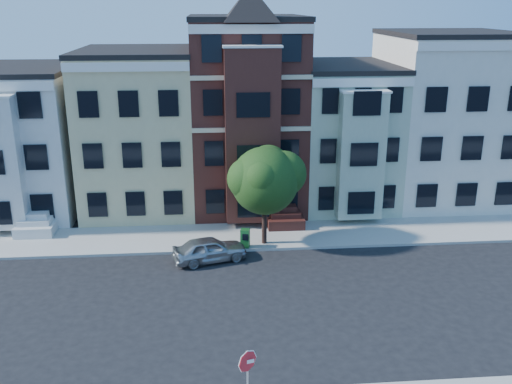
{
  "coord_description": "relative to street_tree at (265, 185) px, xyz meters",
  "views": [
    {
      "loc": [
        -2.53,
        -22.68,
        12.98
      ],
      "look_at": [
        -0.29,
        3.74,
        4.2
      ],
      "focal_mm": 40.0,
      "sensor_mm": 36.0,
      "label": 1
    }
  ],
  "objects": [
    {
      "name": "newspaper_box",
      "position": [
        -1.11,
        -0.49,
        -2.89
      ],
      "size": [
        0.57,
        0.53,
        1.05
      ],
      "primitive_type": "cube",
      "rotation": [
        0.0,
        0.0,
        -0.26
      ],
      "color": "#1A5D26",
      "rests_on": "far_sidewalk"
    },
    {
      "name": "house_brown",
      "position": [
        -0.44,
        7.71,
        2.43
      ],
      "size": [
        7.0,
        9.0,
        12.0
      ],
      "primitive_type": "cube",
      "color": "#421B15",
      "rests_on": "ground"
    },
    {
      "name": "house_white",
      "position": [
        -15.44,
        7.71,
        0.93
      ],
      "size": [
        8.0,
        9.0,
        9.0
      ],
      "primitive_type": "cube",
      "color": "silver",
      "rests_on": "ground"
    },
    {
      "name": "stop_sign",
      "position": [
        -1.94,
        -14.11,
        -2.02
      ],
      "size": [
        0.77,
        0.31,
        2.8
      ],
      "primitive_type": null,
      "rotation": [
        0.0,
        0.0,
        0.27
      ],
      "color": "#B0121B",
      "rests_on": "near_sidewalk"
    },
    {
      "name": "house_cream",
      "position": [
        13.06,
        7.71,
        1.93
      ],
      "size": [
        8.0,
        9.0,
        11.0
      ],
      "primitive_type": "cube",
      "color": "silver",
      "rests_on": "ground"
    },
    {
      "name": "far_sidewalk",
      "position": [
        -0.44,
        1.21,
        -3.49
      ],
      "size": [
        60.0,
        4.0,
        0.15
      ],
      "primitive_type": "cube",
      "color": "#9E9B93",
      "rests_on": "ground"
    },
    {
      "name": "house_green",
      "position": [
        6.06,
        7.71,
        0.93
      ],
      "size": [
        6.0,
        9.0,
        9.0
      ],
      "primitive_type": "cube",
      "color": "#A9B89D",
      "rests_on": "ground"
    },
    {
      "name": "street_tree",
      "position": [
        0.0,
        0.0,
        0.0
      ],
      "size": [
        6.28,
        6.28,
        6.84
      ],
      "primitive_type": null,
      "rotation": [
        0.0,
        0.0,
        0.07
      ],
      "color": "#294E1B",
      "rests_on": "far_sidewalk"
    },
    {
      "name": "parked_car",
      "position": [
        -3.08,
        -1.8,
        -2.91
      ],
      "size": [
        4.18,
        2.55,
        1.33
      ],
      "primitive_type": "imported",
      "rotation": [
        0.0,
        0.0,
        1.84
      ],
      "color": "#ABAEB2",
      "rests_on": "ground"
    },
    {
      "name": "house_yellow",
      "position": [
        -7.44,
        7.71,
        1.43
      ],
      "size": [
        7.0,
        9.0,
        10.0
      ],
      "primitive_type": "cube",
      "color": "#CEBC87",
      "rests_on": "ground"
    },
    {
      "name": "ground",
      "position": [
        -0.44,
        -6.79,
        -3.57
      ],
      "size": [
        120.0,
        120.0,
        0.0
      ],
      "primitive_type": "plane",
      "color": "black"
    }
  ]
}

